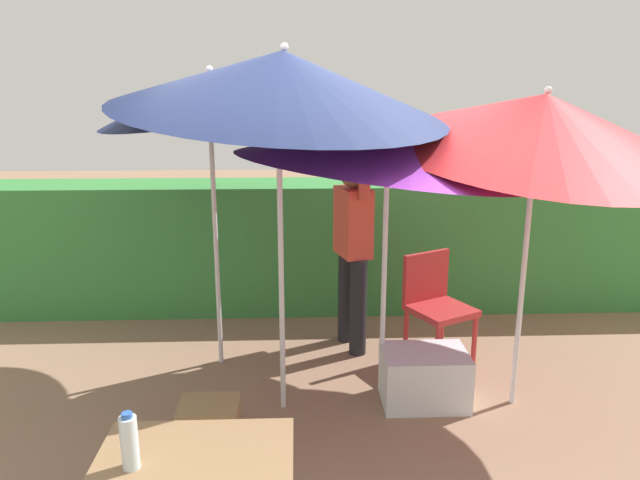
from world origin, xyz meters
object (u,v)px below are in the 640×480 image
Objects in this scene: umbrella_orange at (281,82)px; person_vendor at (353,241)px; cooler_box at (424,377)px; umbrella_navy at (541,123)px; chair_plastic at (435,302)px; bottle_water at (129,442)px; crate_cardboard at (210,426)px; folding_table at (194,480)px; umbrella_yellow at (387,142)px; umbrella_rainbow at (210,93)px.

person_vendor is (0.55, 0.95, -1.26)m from umbrella_orange.
umbrella_orange is at bearing -179.30° from cooler_box.
umbrella_navy is 1.77m from person_vendor.
bottle_water is (-1.76, -2.32, 0.32)m from chair_plastic.
crate_cardboard is 1.38m from bottle_water.
umbrella_navy is 2.80m from crate_cardboard.
chair_plastic is 2.75m from folding_table.
umbrella_navy reaches higher than folding_table.
umbrella_yellow is 0.90× the size of umbrella_navy.
person_vendor reaches higher than cooler_box.
bottle_water is at bearing -95.43° from crate_cardboard.
umbrella_rainbow is at bearing 94.74° from folding_table.
folding_table is at bearing -108.84° from person_vendor.
umbrella_rainbow reaches higher than umbrella_navy.
umbrella_rainbow is 1.14× the size of umbrella_yellow.
cooler_box is at bearing -33.45° from umbrella_yellow.
umbrella_orange reaches higher than chair_plastic.
person_vendor reaches higher than crate_cardboard.
folding_table is at bearing -85.26° from umbrella_rainbow.
umbrella_navy is 1.88m from cooler_box.
bottle_water is (-1.26, -1.87, -0.98)m from umbrella_yellow.
chair_plastic is at bearing 42.33° from umbrella_yellow.
umbrella_navy is at bearing -17.78° from umbrella_rainbow.
person_vendor is at bearing 114.32° from cooler_box.
umbrella_rainbow is 2.69m from bottle_water.
umbrella_yellow is 2.46m from bottle_water.
bottle_water reaches higher than folding_table.
person_vendor is 0.82m from chair_plastic.
umbrella_rainbow reaches higher than folding_table.
umbrella_orange reaches higher than cooler_box.
umbrella_orange reaches higher than umbrella_navy.
person_vendor is at bearing 154.42° from chair_plastic.
bottle_water is at bearing -127.12° from chair_plastic.
crate_cardboard is at bearing -133.75° from umbrella_orange.
umbrella_navy is at bearing -55.76° from chair_plastic.
umbrella_navy reaches higher than chair_plastic.
chair_plastic is 1.51× the size of cooler_box.
folding_table is at bearing -140.33° from umbrella_navy.
umbrella_orange reaches higher than person_vendor.
umbrella_yellow is 2.42m from folding_table.
cooler_box is (-0.21, -0.64, -0.32)m from chair_plastic.
crate_cardboard is at bearing -149.34° from umbrella_yellow.
chair_plastic is at bearing -1.19° from umbrella_rainbow.
cooler_box is (-0.66, 0.02, -1.76)m from umbrella_navy.
umbrella_rainbow is at bearing 178.81° from chair_plastic.
crate_cardboard is 0.45× the size of folding_table.
chair_plastic is at bearing 28.76° from umbrella_orange.
cooler_box is 0.74× the size of folding_table.
umbrella_orange is 2.89× the size of chair_plastic.
bottle_water reaches higher than cooler_box.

